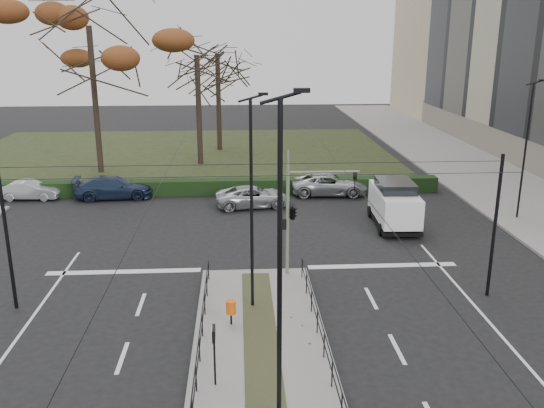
{
  "coord_description": "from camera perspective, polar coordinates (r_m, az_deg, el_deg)",
  "views": [
    {
      "loc": [
        -0.69,
        -19.36,
        10.47
      ],
      "look_at": [
        0.86,
        6.38,
        2.83
      ],
      "focal_mm": 38.0,
      "sensor_mm": 36.0,
      "label": 1
    }
  ],
  "objects": [
    {
      "name": "ground",
      "position": [
        22.02,
        -1.27,
        -11.9
      ],
      "size": [
        140.0,
        140.0,
        0.0
      ],
      "primitive_type": "plane",
      "color": "black",
      "rests_on": "ground"
    },
    {
      "name": "median_island",
      "position": [
        19.82,
        -0.98,
        -15.15
      ],
      "size": [
        4.4,
        15.0,
        0.14
      ],
      "primitive_type": "cube",
      "color": "slate",
      "rests_on": "ground"
    },
    {
      "name": "sidewalk_east",
      "position": [
        46.56,
        20.33,
        2.55
      ],
      "size": [
        8.0,
        90.0,
        0.14
      ],
      "primitive_type": "cube",
      "color": "slate",
      "rests_on": "ground"
    },
    {
      "name": "park",
      "position": [
        52.67,
        -9.2,
        4.87
      ],
      "size": [
        38.0,
        26.0,
        0.1
      ],
      "primitive_type": "cube",
      "color": "black",
      "rests_on": "ground"
    },
    {
      "name": "hedge",
      "position": [
        39.6,
        -11.05,
        1.6
      ],
      "size": [
        38.0,
        1.0,
        1.0
      ],
      "primitive_type": "cube",
      "color": "black",
      "rests_on": "ground"
    },
    {
      "name": "median_railing",
      "position": [
        19.27,
        -0.98,
        -13.01
      ],
      "size": [
        4.14,
        13.24,
        0.92
      ],
      "color": "black",
      "rests_on": "median_island"
    },
    {
      "name": "catenary",
      "position": [
        22.14,
        -1.49,
        -2.07
      ],
      "size": [
        20.0,
        34.0,
        6.0
      ],
      "color": "black",
      "rests_on": "ground"
    },
    {
      "name": "traffic_light",
      "position": [
        25.1,
        2.22,
        -0.66
      ],
      "size": [
        3.42,
        1.96,
        5.04
      ],
      "color": "slate",
      "rests_on": "median_island"
    },
    {
      "name": "litter_bin",
      "position": [
        21.53,
        -4.09,
        -10.2
      ],
      "size": [
        0.37,
        0.37,
        0.94
      ],
      "color": "black",
      "rests_on": "median_island"
    },
    {
      "name": "info_panel",
      "position": [
        17.79,
        -5.79,
        -13.28
      ],
      "size": [
        0.11,
        0.5,
        1.94
      ],
      "color": "black",
      "rests_on": "median_island"
    },
    {
      "name": "streetlamp_median_near",
      "position": [
        14.73,
        0.84,
        -6.23
      ],
      "size": [
        0.76,
        0.16,
        9.12
      ],
      "color": "black",
      "rests_on": "median_island"
    },
    {
      "name": "streetlamp_median_far",
      "position": [
        21.61,
        -2.0,
        0.11
      ],
      "size": [
        0.7,
        0.14,
        8.33
      ],
      "color": "black",
      "rests_on": "median_island"
    },
    {
      "name": "streetlamp_sidewalk",
      "position": [
        35.82,
        23.83,
        4.97
      ],
      "size": [
        0.66,
        0.14,
        7.93
      ],
      "color": "black",
      "rests_on": "sidewalk_east"
    },
    {
      "name": "parked_car_second",
      "position": [
        40.99,
        -22.84,
        1.28
      ],
      "size": [
        3.84,
        1.48,
        1.25
      ],
      "primitive_type": "imported",
      "rotation": [
        0.0,
        0.0,
        1.53
      ],
      "color": "#A8ABB0",
      "rests_on": "ground"
    },
    {
      "name": "parked_car_third",
      "position": [
        39.44,
        -15.41,
        1.61
      ],
      "size": [
        5.24,
        2.47,
        1.48
      ],
      "primitive_type": "imported",
      "rotation": [
        0.0,
        0.0,
        1.65
      ],
      "color": "#1F2E4A",
      "rests_on": "ground"
    },
    {
      "name": "parked_car_fourth",
      "position": [
        36.17,
        -1.85,
        0.74
      ],
      "size": [
        4.94,
        2.73,
        1.31
      ],
      "primitive_type": "imported",
      "rotation": [
        0.0,
        0.0,
        1.69
      ],
      "color": "#A8ABB0",
      "rests_on": "ground"
    },
    {
      "name": "white_van",
      "position": [
        33.07,
        12.03,
        0.13
      ],
      "size": [
        2.47,
        5.11,
        2.62
      ],
      "color": "white",
      "rests_on": "ground"
    },
    {
      "name": "rust_tree",
      "position": [
        45.97,
        -17.71,
        16.49
      ],
      "size": [
        11.3,
        11.3,
        14.42
      ],
      "color": "black",
      "rests_on": "park"
    },
    {
      "name": "bare_tree_center",
      "position": [
        53.36,
        -5.42,
        13.91
      ],
      "size": [
        7.69,
        7.69,
        11.52
      ],
      "color": "black",
      "rests_on": "park"
    },
    {
      "name": "bare_tree_near",
      "position": [
        47.48,
        -7.43,
        13.65
      ],
      "size": [
        7.03,
        7.03,
        11.65
      ],
      "color": "black",
      "rests_on": "park"
    },
    {
      "name": "parked_car_fifth",
      "position": [
        39.07,
        5.71,
        1.95
      ],
      "size": [
        5.22,
        2.57,
        1.42
      ],
      "primitive_type": "imported",
      "rotation": [
        0.0,
        0.0,
        1.53
      ],
      "color": "#A8ABB0",
      "rests_on": "ground"
    }
  ]
}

